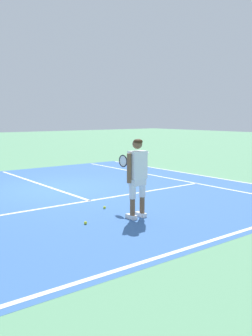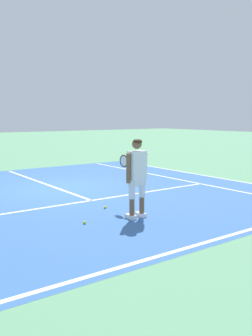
% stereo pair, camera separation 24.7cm
% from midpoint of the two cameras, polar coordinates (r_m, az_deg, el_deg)
% --- Properties ---
extents(ground_plane, '(80.00, 80.00, 0.00)m').
position_cam_midpoint_polar(ground_plane, '(11.41, -11.55, -3.20)').
color(ground_plane, '#609E70').
extents(court_inner_surface, '(10.98, 10.77, 0.00)m').
position_cam_midpoint_polar(court_inner_surface, '(10.75, -9.75, -3.84)').
color(court_inner_surface, '#3866A8').
rests_on(court_inner_surface, ground).
extents(line_baseline, '(10.98, 0.10, 0.01)m').
position_cam_midpoint_polar(line_baseline, '(6.77, 11.77, -10.97)').
color(line_baseline, white).
rests_on(line_baseline, ground).
extents(line_service, '(8.23, 0.10, 0.01)m').
position_cam_midpoint_polar(line_service, '(9.71, -6.35, -5.03)').
color(line_service, white).
rests_on(line_service, ground).
extents(line_centre_service, '(0.10, 6.40, 0.01)m').
position_cam_midpoint_polar(line_centre_service, '(12.50, -14.03, -2.29)').
color(line_centre_service, white).
rests_on(line_centre_service, ground).
extents(line_singles_right, '(0.10, 10.37, 0.01)m').
position_cam_midpoint_polar(line_singles_right, '(13.14, 6.29, -1.60)').
color(line_singles_right, white).
rests_on(line_singles_right, ground).
extents(line_doubles_right, '(0.10, 10.37, 0.01)m').
position_cam_midpoint_polar(line_doubles_right, '(14.12, 10.31, -1.02)').
color(line_doubles_right, white).
rests_on(line_doubles_right, ground).
extents(tennis_player, '(0.62, 1.14, 1.71)m').
position_cam_midpoint_polar(tennis_player, '(7.88, 0.79, -0.73)').
color(tennis_player, white).
rests_on(tennis_player, ground).
extents(tennis_ball_near_feet, '(0.07, 0.07, 0.07)m').
position_cam_midpoint_polar(tennis_ball_near_feet, '(7.66, -7.20, -8.39)').
color(tennis_ball_near_feet, '#CCE02D').
rests_on(tennis_ball_near_feet, ground).
extents(tennis_ball_by_baseline, '(0.07, 0.07, 0.07)m').
position_cam_midpoint_polar(tennis_ball_by_baseline, '(8.86, -4.13, -6.08)').
color(tennis_ball_by_baseline, '#CCE02D').
rests_on(tennis_ball_by_baseline, ground).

